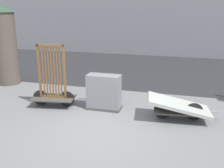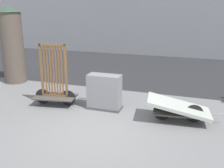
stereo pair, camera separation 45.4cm
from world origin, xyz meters
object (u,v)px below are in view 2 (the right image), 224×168
object	(u,v)px
utility_cabinet	(104,93)
advertising_column	(12,45)
bike_cart_with_bedframe	(55,86)
bike_cart_with_mattress	(178,108)

from	to	relation	value
utility_cabinet	advertising_column	xyz separation A→B (m)	(-4.94, 1.74, 1.13)
bike_cart_with_bedframe	advertising_column	xyz separation A→B (m)	(-3.21, 1.95, 1.00)
bike_cart_with_mattress	utility_cabinet	xyz separation A→B (m)	(-2.42, 0.21, 0.13)
bike_cart_with_mattress	advertising_column	world-z (taller)	advertising_column
utility_cabinet	bike_cart_with_bedframe	bearing A→B (deg)	-173.14
bike_cart_with_mattress	bike_cart_with_bedframe	bearing A→B (deg)	172.07
bike_cart_with_mattress	utility_cabinet	size ratio (longest dim) A/B	2.04
bike_cart_with_bedframe	advertising_column	world-z (taller)	advertising_column
bike_cart_with_mattress	advertising_column	bearing A→B (deg)	157.24
bike_cart_with_mattress	advertising_column	size ratio (longest dim) A/B	0.72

